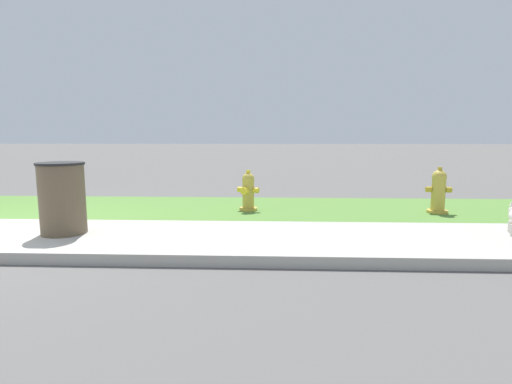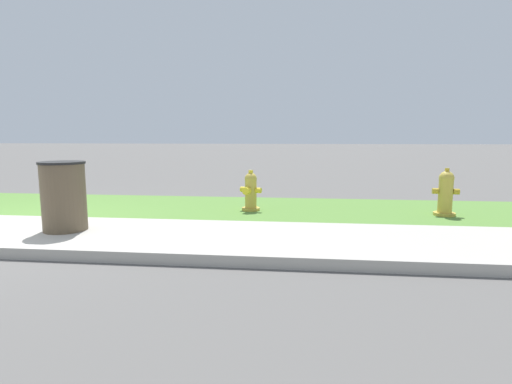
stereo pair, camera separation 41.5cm
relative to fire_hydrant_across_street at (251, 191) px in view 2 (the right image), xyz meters
The scene contains 4 objects.
grass_verge 3.31m from the fire_hydrant_across_street, behind, with size 18.00×2.31×0.01m, color #568438.
fire_hydrant_across_street is the anchor object (origin of this frame).
fire_hydrant_at_driveway 3.09m from the fire_hydrant_across_street, ahead, with size 0.40×0.38×0.75m.
trash_bin 2.83m from the fire_hydrant_across_street, 142.74° to the right, with size 0.58×0.58×0.92m.
Camera 2 is at (4.11, -4.71, 1.24)m, focal length 28.00 mm.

